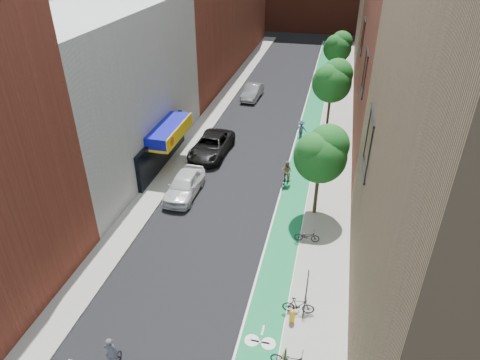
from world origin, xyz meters
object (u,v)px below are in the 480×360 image
Objects in this scene: parked_car_white at (184,185)px; cyclist_lane_far at (301,133)px; cyclist_lane_mid at (312,148)px; fire_hydrant at (292,316)px; cyclist_lane_near at (286,175)px; parked_car_black at (211,146)px; parked_car_silver at (252,92)px.

cyclist_lane_far reaches higher than parked_car_white.
parked_car_white is at bearing 42.96° from cyclist_lane_mid.
cyclist_lane_mid reaches higher than fire_hydrant.
cyclist_lane_near reaches higher than fire_hydrant.
cyclist_lane_near is (6.81, -3.41, -0.01)m from parked_car_black.
cyclist_lane_near is at bearing -24.13° from parked_car_black.
parked_car_black reaches higher than fire_hydrant.
fire_hydrant is at bearing 90.13° from cyclist_lane_far.
parked_car_silver is 31.44m from fire_hydrant.
cyclist_lane_mid is at bearing -55.58° from parked_car_silver.
parked_car_white is 6.18× the size of fire_hydrant.
parked_car_white is at bearing 132.48° from fire_hydrant.
parked_car_white is 2.49× the size of cyclist_lane_near.
fire_hydrant is (8.31, -30.32, -0.19)m from parked_car_silver.
cyclist_lane_mid is (8.41, 7.90, 0.00)m from parked_car_white.
cyclist_lane_far is at bearing 56.29° from parked_car_white.
cyclist_lane_near is 2.49× the size of fire_hydrant.
parked_car_black is 2.68× the size of cyclist_lane_mid.
parked_car_white is 20.49m from parked_car_silver.
parked_car_white is 6.49m from parked_car_black.
cyclist_lane_mid reaches higher than cyclist_lane_near.
cyclist_lane_mid is at bearing 109.18° from cyclist_lane_far.
fire_hydrant is (8.91, -16.32, -0.25)m from parked_car_black.
cyclist_lane_near reaches higher than parked_car_black.
cyclist_lane_mid reaches higher than cyclist_lane_far.
parked_car_silver is (0.70, 20.48, -0.07)m from parked_car_white.
parked_car_white is at bearing -89.03° from parked_car_silver.
parked_car_silver is 2.36× the size of cyclist_lane_near.
cyclist_lane_near is (6.91, 3.08, -0.02)m from parked_car_white.
parked_car_black is 1.28× the size of parked_car_silver.
parked_car_silver is 18.48m from cyclist_lane_near.
cyclist_lane_near reaches higher than parked_car_white.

